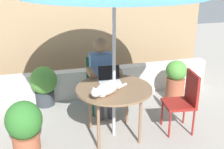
{
  "coord_description": "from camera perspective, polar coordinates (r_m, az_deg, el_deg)",
  "views": [
    {
      "loc": [
        -0.95,
        -3.4,
        2.25
      ],
      "look_at": [
        0.0,
        0.1,
        0.87
      ],
      "focal_mm": 46.54,
      "sensor_mm": 36.0,
      "label": 1
    }
  ],
  "objects": [
    {
      "name": "ground_plane",
      "position": [
        4.18,
        0.36,
        -11.72
      ],
      "size": [
        14.0,
        14.0,
        0.0
      ],
      "primitive_type": "plane",
      "color": "gray"
    },
    {
      "name": "fence_back",
      "position": [
        5.79,
        -5.32,
        6.86
      ],
      "size": [
        4.87,
        0.08,
        1.73
      ],
      "primitive_type": "cube",
      "color": "#937756",
      "rests_on": "ground"
    },
    {
      "name": "planter_wall_low",
      "position": [
        5.26,
        -3.63,
        -1.53
      ],
      "size": [
        4.38,
        0.2,
        0.51
      ],
      "primitive_type": "cube",
      "color": "beige",
      "rests_on": "ground"
    },
    {
      "name": "patio_table",
      "position": [
        3.87,
        0.39,
        -3.42
      ],
      "size": [
        1.02,
        1.02,
        0.72
      ],
      "color": "brown",
      "rests_on": "ground"
    },
    {
      "name": "chair_occupied",
      "position": [
        4.7,
        -2.42,
        -0.97
      ],
      "size": [
        0.4,
        0.4,
        0.87
      ],
      "color": "#194C2D",
      "rests_on": "ground"
    },
    {
      "name": "chair_empty",
      "position": [
        4.19,
        14.11,
        -4.44
      ],
      "size": [
        0.45,
        0.45,
        0.87
      ],
      "color": "maroon",
      "rests_on": "ground"
    },
    {
      "name": "person_seated",
      "position": [
        4.49,
        -2.01,
        0.34
      ],
      "size": [
        0.48,
        0.48,
        1.21
      ],
      "color": "#4C72A5",
      "rests_on": "ground"
    },
    {
      "name": "laptop",
      "position": [
        4.02,
        -0.51,
        -0.57
      ],
      "size": [
        0.32,
        0.28,
        0.21
      ],
      "color": "silver",
      "rests_on": "patio_table"
    },
    {
      "name": "cat",
      "position": [
        3.6,
        -1.17,
        -2.83
      ],
      "size": [
        0.56,
        0.42,
        0.17
      ],
      "color": "silver",
      "rests_on": "patio_table"
    },
    {
      "name": "potted_plant_near_fence",
      "position": [
        3.84,
        -16.84,
        -9.44
      ],
      "size": [
        0.46,
        0.46,
        0.69
      ],
      "color": "#9E5138",
      "rests_on": "ground"
    },
    {
      "name": "potted_plant_by_chair",
      "position": [
        5.17,
        12.42,
        -0.9
      ],
      "size": [
        0.37,
        0.37,
        0.72
      ],
      "color": "#9E5138",
      "rests_on": "ground"
    },
    {
      "name": "potted_plant_corner",
      "position": [
        4.98,
        -13.24,
        -1.84
      ],
      "size": [
        0.44,
        0.44,
        0.68
      ],
      "color": "#33383D",
      "rests_on": "ground"
    }
  ]
}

